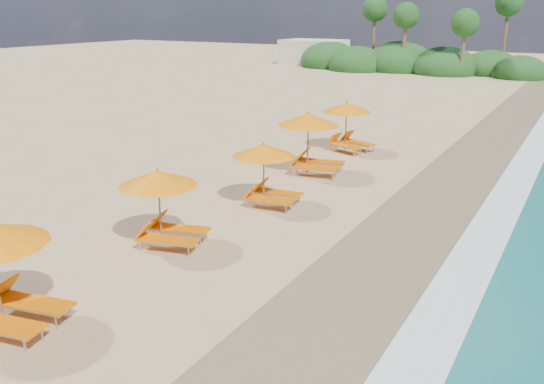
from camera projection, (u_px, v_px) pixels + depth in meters
ground at (272, 231)px, 16.39m from camera, size 160.00×160.00×0.00m
wet_sand at (406, 260)px, 14.49m from camera, size 4.00×160.00×0.01m
surf_foam at (519, 283)px, 13.20m from camera, size 4.00×160.00×0.01m
station_1 at (2, 269)px, 11.05m from camera, size 2.79×2.67×2.30m
station_2 at (165, 203)px, 15.08m from camera, size 2.69×2.61×2.16m
station_3 at (268, 171)px, 18.24m from camera, size 2.44×2.31×2.10m
station_4 at (313, 139)px, 21.78m from camera, size 2.93×2.80×2.45m
station_5 at (349, 123)px, 25.34m from camera, size 2.86×2.80×2.25m
treeline at (408, 62)px, 58.30m from camera, size 25.80×8.80×9.74m
beach_building at (314, 52)px, 65.95m from camera, size 7.00×5.00×2.80m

